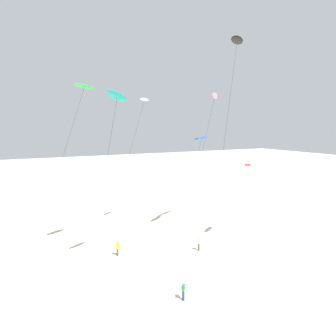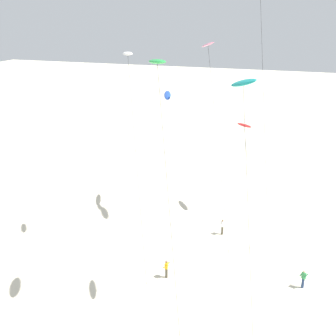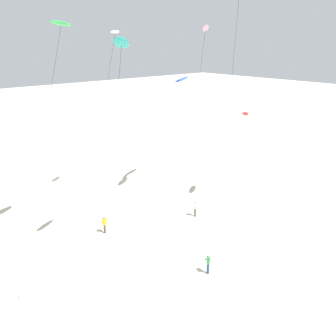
{
  "view_description": "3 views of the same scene",
  "coord_description": "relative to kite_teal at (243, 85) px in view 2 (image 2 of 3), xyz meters",
  "views": [
    {
      "loc": [
        -17.22,
        -20.68,
        14.64
      ],
      "look_at": [
        -1.11,
        10.7,
        9.79
      ],
      "focal_mm": 32.66,
      "sensor_mm": 36.0,
      "label": 1
    },
    {
      "loc": [
        -37.41,
        1.18,
        21.82
      ],
      "look_at": [
        -1.11,
        13.22,
        7.69
      ],
      "focal_mm": 46.46,
      "sensor_mm": 36.0,
      "label": 2
    },
    {
      "loc": [
        -25.93,
        -18.63,
        17.63
      ],
      "look_at": [
        -0.73,
        9.71,
        5.43
      ],
      "focal_mm": 43.81,
      "sensor_mm": 36.0,
      "label": 3
    }
  ],
  "objects": [
    {
      "name": "ground_plane",
      "position": [
        8.79,
        -5.47,
        -17.1
      ],
      "size": [
        260.0,
        260.0,
        0.0
      ],
      "primitive_type": "plane",
      "color": "beige"
    },
    {
      "name": "kite_teal",
      "position": [
        0.0,
        0.0,
        0.0
      ],
      "size": [
        5.53,
        3.66,
        17.87
      ],
      "color": "teal",
      "rests_on": "ground"
    },
    {
      "name": "kite_red",
      "position": [
        17.03,
        2.18,
        -7.21
      ],
      "size": [
        5.0,
        3.27,
        10.22
      ],
      "color": "red",
      "rests_on": "ground"
    },
    {
      "name": "kite_pink",
      "position": [
        14.46,
        5.81,
        0.92
      ],
      "size": [
        8.63,
        5.44,
        18.88
      ],
      "color": "pink",
      "rests_on": "ground"
    },
    {
      "name": "kite_white",
      "position": [
        7.26,
        11.3,
        0.69
      ],
      "size": [
        8.4,
        5.22,
        18.29
      ],
      "color": "white",
      "rests_on": "ground"
    },
    {
      "name": "kite_blue",
      "position": [
        15.71,
        10.46,
        -4.22
      ],
      "size": [
        7.08,
        4.11,
        13.38
      ],
      "color": "blue",
      "rests_on": "ground"
    },
    {
      "name": "kite_green",
      "position": [
        -1.65,
        5.37,
        1.32
      ],
      "size": [
        8.56,
        5.3,
        18.83
      ],
      "color": "green",
      "rests_on": "ground"
    },
    {
      "name": "kite_flyer_nearest",
      "position": [
        10.55,
        2.85,
        -16.21
      ],
      "size": [
        0.72,
        0.71,
        1.67
      ],
      "color": "#4C4738",
      "rests_on": "ground"
    },
    {
      "name": "kite_flyer_middle",
      "position": [
        1.56,
        5.85,
        -16.21
      ],
      "size": [
        0.56,
        0.53,
        1.67
      ],
      "color": "#4C4738",
      "rests_on": "ground"
    },
    {
      "name": "kite_flyer_furthest",
      "position": [
        3.72,
        -5.33,
        -16.21
      ],
      "size": [
        0.73,
        0.73,
        1.67
      ],
      "color": "navy",
      "rests_on": "ground"
    }
  ]
}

